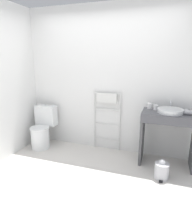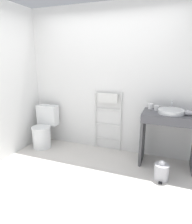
{
  "view_description": "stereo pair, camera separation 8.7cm",
  "coord_description": "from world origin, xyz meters",
  "px_view_note": "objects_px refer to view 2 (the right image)",
  "views": [
    {
      "loc": [
        1.01,
        -2.09,
        1.71
      ],
      "look_at": [
        0.02,
        0.74,
        0.9
      ],
      "focal_mm": 32.0,
      "sensor_mm": 36.0,
      "label": 1
    },
    {
      "loc": [
        1.09,
        -2.06,
        1.71
      ],
      "look_at": [
        0.02,
        0.74,
        0.9
      ],
      "focal_mm": 32.0,
      "sensor_mm": 36.0,
      "label": 2
    }
  ],
  "objects_px": {
    "towel_radiator": "(108,109)",
    "trash_bin": "(161,171)",
    "sink_basin": "(171,111)",
    "hair_dryer": "(191,113)",
    "cup_near_wall": "(150,106)",
    "cup_near_edge": "(157,108)",
    "toilet": "(44,129)"
  },
  "relations": [
    {
      "from": "sink_basin",
      "to": "cup_near_wall",
      "type": "relative_size",
      "value": 4.24
    },
    {
      "from": "towel_radiator",
      "to": "cup_near_wall",
      "type": "distance_m",
      "value": 0.78
    },
    {
      "from": "sink_basin",
      "to": "hair_dryer",
      "type": "distance_m",
      "value": 0.27
    },
    {
      "from": "towel_radiator",
      "to": "cup_near_wall",
      "type": "relative_size",
      "value": 12.28
    },
    {
      "from": "cup_near_wall",
      "to": "trash_bin",
      "type": "bearing_deg",
      "value": -65.36
    },
    {
      "from": "sink_basin",
      "to": "hair_dryer",
      "type": "height_order",
      "value": "hair_dryer"
    },
    {
      "from": "hair_dryer",
      "to": "cup_near_wall",
      "type": "bearing_deg",
      "value": 163.11
    },
    {
      "from": "toilet",
      "to": "sink_basin",
      "type": "bearing_deg",
      "value": 1.07
    },
    {
      "from": "cup_near_edge",
      "to": "hair_dryer",
      "type": "xyz_separation_m",
      "value": [
        0.5,
        -0.13,
        -0.01
      ]
    },
    {
      "from": "cup_near_wall",
      "to": "cup_near_edge",
      "type": "relative_size",
      "value": 1.09
    },
    {
      "from": "cup_near_edge",
      "to": "trash_bin",
      "type": "relative_size",
      "value": 0.28
    },
    {
      "from": "sink_basin",
      "to": "toilet",
      "type": "bearing_deg",
      "value": -178.93
    },
    {
      "from": "towel_radiator",
      "to": "hair_dryer",
      "type": "distance_m",
      "value": 1.4
    },
    {
      "from": "towel_radiator",
      "to": "trash_bin",
      "type": "relative_size",
      "value": 3.77
    },
    {
      "from": "cup_near_edge",
      "to": "trash_bin",
      "type": "height_order",
      "value": "cup_near_edge"
    },
    {
      "from": "toilet",
      "to": "sink_basin",
      "type": "xyz_separation_m",
      "value": [
        2.32,
        0.04,
        0.57
      ]
    },
    {
      "from": "sink_basin",
      "to": "cup_near_wall",
      "type": "xyz_separation_m",
      "value": [
        -0.33,
        0.17,
        0.01
      ]
    },
    {
      "from": "towel_radiator",
      "to": "cup_near_edge",
      "type": "distance_m",
      "value": 0.89
    },
    {
      "from": "cup_near_wall",
      "to": "hair_dryer",
      "type": "bearing_deg",
      "value": -16.89
    },
    {
      "from": "trash_bin",
      "to": "cup_near_edge",
      "type": "bearing_deg",
      "value": 107.44
    },
    {
      "from": "towel_radiator",
      "to": "cup_near_edge",
      "type": "height_order",
      "value": "towel_radiator"
    },
    {
      "from": "towel_radiator",
      "to": "sink_basin",
      "type": "relative_size",
      "value": 2.9
    },
    {
      "from": "toilet",
      "to": "cup_near_edge",
      "type": "distance_m",
      "value": 2.18
    },
    {
      "from": "cup_near_wall",
      "to": "sink_basin",
      "type": "bearing_deg",
      "value": -27.16
    },
    {
      "from": "hair_dryer",
      "to": "trash_bin",
      "type": "relative_size",
      "value": 0.65
    },
    {
      "from": "sink_basin",
      "to": "towel_radiator",
      "type": "bearing_deg",
      "value": 167.51
    },
    {
      "from": "sink_basin",
      "to": "hair_dryer",
      "type": "relative_size",
      "value": 2.0
    },
    {
      "from": "hair_dryer",
      "to": "trash_bin",
      "type": "distance_m",
      "value": 0.96
    },
    {
      "from": "trash_bin",
      "to": "toilet",
      "type": "bearing_deg",
      "value": 170.31
    },
    {
      "from": "cup_near_wall",
      "to": "cup_near_edge",
      "type": "bearing_deg",
      "value": -26.32
    },
    {
      "from": "trash_bin",
      "to": "towel_radiator",
      "type": "bearing_deg",
      "value": 147.13
    },
    {
      "from": "toilet",
      "to": "hair_dryer",
      "type": "height_order",
      "value": "hair_dryer"
    }
  ]
}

